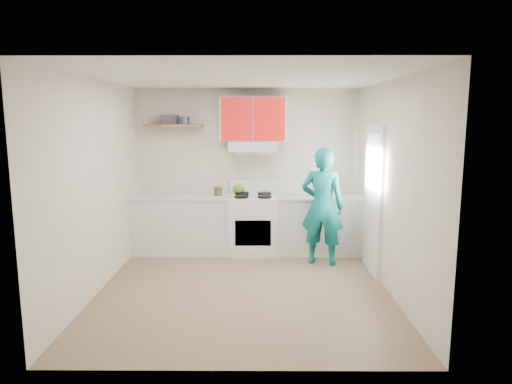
{
  "coord_description": "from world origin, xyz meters",
  "views": [
    {
      "loc": [
        0.18,
        -5.47,
        2.12
      ],
      "look_at": [
        0.15,
        0.55,
        1.15
      ],
      "focal_mm": 31.84,
      "sensor_mm": 36.0,
      "label": 1
    }
  ],
  "objects_px": {
    "tin": "(183,120)",
    "person": "(322,206)",
    "stove": "(253,224)",
    "kettle": "(238,189)",
    "crock": "(218,192)"
  },
  "relations": [
    {
      "from": "tin",
      "to": "crock",
      "type": "relative_size",
      "value": 1.27
    },
    {
      "from": "stove",
      "to": "tin",
      "type": "height_order",
      "value": "tin"
    },
    {
      "from": "crock",
      "to": "person",
      "type": "bearing_deg",
      "value": -20.68
    },
    {
      "from": "crock",
      "to": "tin",
      "type": "bearing_deg",
      "value": 167.04
    },
    {
      "from": "stove",
      "to": "person",
      "type": "xyz_separation_m",
      "value": [
        1.02,
        -0.55,
        0.4
      ]
    },
    {
      "from": "stove",
      "to": "crock",
      "type": "distance_m",
      "value": 0.76
    },
    {
      "from": "crock",
      "to": "kettle",
      "type": "bearing_deg",
      "value": 30.39
    },
    {
      "from": "kettle",
      "to": "person",
      "type": "height_order",
      "value": "person"
    },
    {
      "from": "stove",
      "to": "person",
      "type": "bearing_deg",
      "value": -28.33
    },
    {
      "from": "crock",
      "to": "person",
      "type": "relative_size",
      "value": 0.09
    },
    {
      "from": "tin",
      "to": "kettle",
      "type": "bearing_deg",
      "value": 3.8
    },
    {
      "from": "tin",
      "to": "person",
      "type": "bearing_deg",
      "value": -18.74
    },
    {
      "from": "stove",
      "to": "person",
      "type": "relative_size",
      "value": 0.53
    },
    {
      "from": "crock",
      "to": "person",
      "type": "distance_m",
      "value": 1.69
    },
    {
      "from": "stove",
      "to": "kettle",
      "type": "height_order",
      "value": "kettle"
    }
  ]
}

